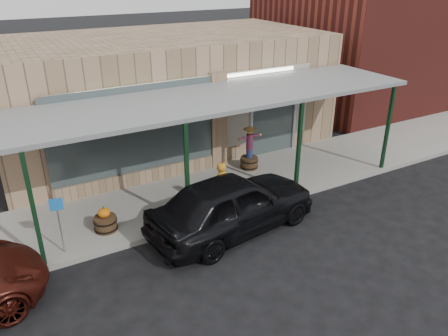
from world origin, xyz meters
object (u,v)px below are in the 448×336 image
barrel_pumpkin (105,222)px  handicap_sign (59,218)px  barrel_scarecrow (249,154)px  parked_sedan (233,203)px

barrel_pumpkin → handicap_sign: 1.43m
barrel_scarecrow → parked_sedan: 3.70m
parked_sedan → barrel_pumpkin: bearing=56.6°
barrel_pumpkin → handicap_sign: size_ratio=0.47×
barrel_pumpkin → parked_sedan: 3.37m
barrel_scarecrow → parked_sedan: (-2.32, -2.87, 0.14)m
barrel_scarecrow → parked_sedan: size_ratio=0.31×
handicap_sign → parked_sedan: size_ratio=0.30×
handicap_sign → parked_sedan: 4.29m
barrel_scarecrow → barrel_pumpkin: size_ratio=2.21×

